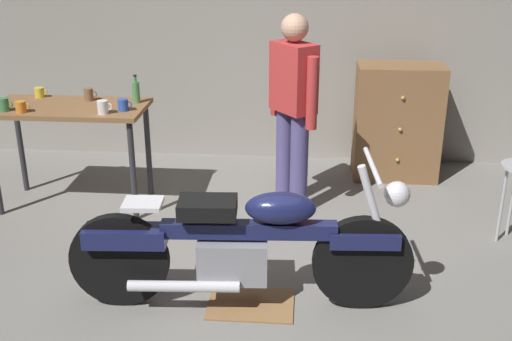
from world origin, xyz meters
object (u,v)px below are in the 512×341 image
mug_blue_enamel (123,105)px  bottle (136,92)px  motorcycle (243,244)px  mug_white_ceramic (103,107)px  wooden_dresser (397,122)px  person_standing (293,106)px  mug_brown_stoneware (89,95)px  mug_yellow_tall (40,92)px  mug_orange_travel (21,107)px  mug_green_speckled (4,105)px

mug_blue_enamel → bottle: (0.04, 0.25, 0.05)m
motorcycle → mug_white_ceramic: 1.83m
mug_white_ceramic → motorcycle: bearing=-45.0°
motorcycle → bottle: bottle is taller
wooden_dresser → mug_white_ceramic: wooden_dresser is taller
person_standing → mug_blue_enamel: (-1.37, -0.18, 0.02)m
person_standing → mug_blue_enamel: 1.38m
motorcycle → mug_brown_stoneware: size_ratio=19.68×
mug_yellow_tall → mug_orange_travel: (0.04, -0.47, 0.00)m
mug_white_ceramic → mug_orange_travel: 0.67m
mug_orange_travel → motorcycle: bearing=-32.7°
mug_white_ceramic → bottle: size_ratio=0.50×
mug_white_ceramic → bottle: bottle is taller
mug_green_speckled → mug_orange_travel: 0.16m
person_standing → mug_green_speckled: bearing=57.4°
motorcycle → mug_white_ceramic: mug_white_ceramic is taller
mug_yellow_tall → mug_brown_stoneware: 0.47m
motorcycle → mug_brown_stoneware: (-1.49, 1.62, 0.50)m
mug_white_ceramic → person_standing: bearing=10.4°
bottle → mug_yellow_tall: bearing=173.1°
mug_yellow_tall → motorcycle: bearing=-41.0°
mug_orange_travel → mug_blue_enamel: bearing=7.9°
mug_blue_enamel → mug_orange_travel: 0.81m
mug_yellow_tall → mug_white_ceramic: bearing=-32.5°
mug_green_speckled → wooden_dresser: bearing=18.3°
mug_green_speckled → mug_orange_travel: bearing=-10.0°
motorcycle → wooden_dresser: wooden_dresser is taller
mug_yellow_tall → mug_green_speckled: 0.45m
mug_blue_enamel → mug_white_ceramic: 0.17m
motorcycle → mug_orange_travel: size_ratio=18.80×
wooden_dresser → mug_yellow_tall: wooden_dresser is taller
mug_green_speckled → motorcycle: bearing=-31.3°
motorcycle → mug_orange_travel: motorcycle is taller
motorcycle → mug_yellow_tall: 2.63m
mug_blue_enamel → mug_orange_travel: size_ratio=1.01×
motorcycle → mug_orange_travel: 2.33m
motorcycle → person_standing: 1.62m
person_standing → mug_blue_enamel: size_ratio=14.22×
wooden_dresser → mug_blue_enamel: (-2.35, -1.01, 0.40)m
mug_brown_stoneware → person_standing: bearing=-3.3°
person_standing → wooden_dresser: size_ratio=1.52×
mug_blue_enamel → motorcycle: bearing=-50.5°
mug_blue_enamel → mug_yellow_tall: 0.92m
mug_blue_enamel → mug_orange_travel: (-0.81, -0.11, -0.00)m
mug_white_ceramic → mug_orange_travel: size_ratio=1.04×
bottle → mug_brown_stoneware: bearing=175.4°
mug_yellow_tall → mug_green_speckled: size_ratio=0.95×
mug_blue_enamel → mug_orange_travel: bearing=-172.1°
mug_yellow_tall → person_standing: bearing=-4.5°
person_standing → mug_blue_enamel: person_standing is taller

